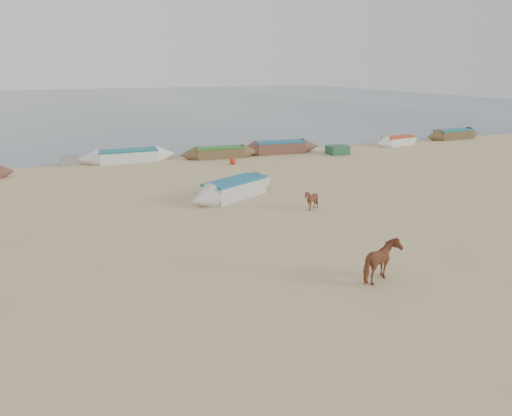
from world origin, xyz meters
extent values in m
plane|color=tan|center=(0.00, 0.00, 0.00)|extent=(140.00, 140.00, 0.00)
plane|color=slate|center=(0.00, 82.00, 0.01)|extent=(160.00, 160.00, 0.00)
imported|color=brown|center=(1.67, -1.90, 0.65)|extent=(1.69, 1.31, 1.30)
imported|color=#552A1B|center=(3.59, 5.93, 0.48)|extent=(1.02, 0.95, 0.96)
sphere|color=red|center=(4.13, 17.74, 0.22)|extent=(0.44, 0.44, 0.44)
cube|color=gray|center=(-6.05, 21.99, 0.28)|extent=(1.20, 1.10, 0.56)
cube|color=#295C3A|center=(12.83, 18.46, 0.32)|extent=(1.50, 1.20, 0.64)
cube|color=gray|center=(21.45, 21.15, 0.30)|extent=(1.30, 1.20, 0.60)
camera|label=1|loc=(-7.42, -13.47, 6.42)|focal=35.00mm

